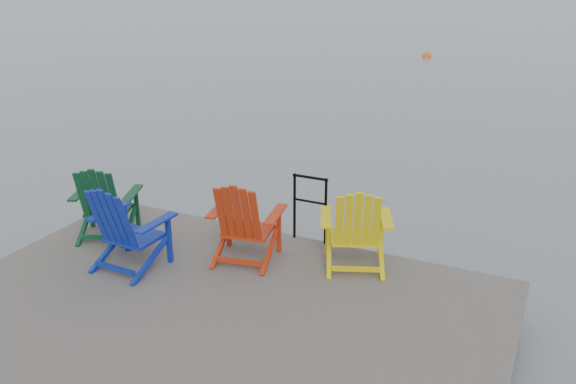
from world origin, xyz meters
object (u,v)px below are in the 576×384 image
at_px(handrail, 310,202).
at_px(buoy_b, 427,57).
at_px(chair_blue, 126,227).
at_px(chair_red, 244,221).
at_px(chair_green, 104,201).
at_px(chair_yellow, 356,227).

xyz_separation_m(handrail, buoy_b, (-3.35, 20.71, -1.04)).
relative_size(handrail, chair_blue, 0.83).
distance_m(chair_blue, buoy_b, 22.45).
bearing_deg(chair_red, chair_blue, -157.01).
distance_m(handrail, chair_green, 2.70).
xyz_separation_m(chair_green, buoy_b, (-0.87, 21.78, -1.02)).
bearing_deg(chair_red, chair_green, 175.01).
height_order(chair_red, buoy_b, chair_red).
xyz_separation_m(chair_yellow, buoy_b, (-4.15, 21.19, -1.03)).
bearing_deg(handrail, chair_blue, -134.87).
bearing_deg(chair_blue, chair_red, 35.49).
height_order(chair_blue, chair_red, chair_blue).
bearing_deg(chair_yellow, chair_red, 175.42).
xyz_separation_m(chair_red, buoy_b, (-2.87, 21.59, -1.04)).
height_order(chair_green, buoy_b, chair_green).
xyz_separation_m(chair_green, chair_blue, (0.83, -0.58, 0.03)).
distance_m(chair_yellow, buoy_b, 21.61).
bearing_deg(chair_green, chair_blue, -57.43).
bearing_deg(chair_blue, chair_yellow, 27.77).
height_order(chair_green, chair_red, chair_red).
relative_size(chair_blue, buoy_b, 2.61).
relative_size(handrail, buoy_b, 2.17).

